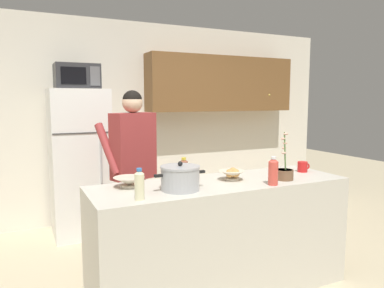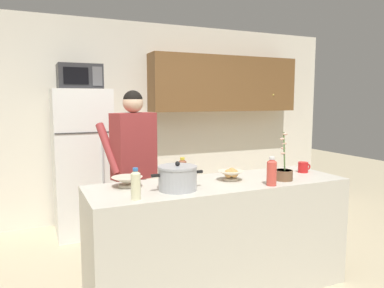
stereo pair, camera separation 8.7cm
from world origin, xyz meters
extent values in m
cube|color=silver|center=(0.00, 2.30, 1.30)|extent=(6.00, 0.12, 2.60)
cube|color=brown|center=(1.20, 2.07, 1.81)|extent=(2.21, 0.34, 0.77)
sphere|color=gold|center=(1.92, 1.90, 1.65)|extent=(0.03, 0.03, 0.03)
cube|color=beige|center=(0.00, 0.00, 0.46)|extent=(2.12, 0.68, 0.92)
cube|color=white|center=(-0.83, 1.85, 0.85)|extent=(0.64, 0.64, 1.70)
cube|color=#333333|center=(-0.83, 1.53, 1.23)|extent=(0.63, 0.01, 0.01)
cylinder|color=#B2B2B7|center=(-0.66, 1.50, 0.77)|extent=(0.02, 0.02, 0.77)
cube|color=#2D2D30|center=(-0.83, 1.83, 1.84)|extent=(0.48, 0.36, 0.28)
cube|color=black|center=(-0.89, 1.65, 1.84)|extent=(0.26, 0.01, 0.18)
cube|color=#59595B|center=(-0.66, 1.65, 1.84)|extent=(0.11, 0.01, 0.21)
cylinder|color=#726656|center=(-0.39, 0.93, 0.41)|extent=(0.11, 0.11, 0.81)
cylinder|color=#726656|center=(-0.53, 0.89, 0.41)|extent=(0.11, 0.11, 0.81)
cube|color=#993333|center=(-0.46, 0.91, 1.13)|extent=(0.47, 0.33, 0.64)
sphere|color=beige|center=(-0.46, 0.91, 1.55)|extent=(0.20, 0.20, 0.20)
sphere|color=black|center=(-0.46, 0.91, 1.58)|extent=(0.19, 0.19, 0.19)
cylinder|color=#993333|center=(-0.30, 1.09, 1.11)|extent=(0.20, 0.38, 0.49)
cylinder|color=#993333|center=(-0.70, 0.95, 1.11)|extent=(0.20, 0.38, 0.49)
cylinder|color=#ADAFB5|center=(-0.41, -0.10, 1.00)|extent=(0.28, 0.28, 0.16)
cylinder|color=#ADAFB5|center=(-0.41, -0.10, 1.09)|extent=(0.29, 0.29, 0.02)
sphere|color=black|center=(-0.41, -0.10, 1.12)|extent=(0.04, 0.04, 0.04)
cube|color=black|center=(-0.58, -0.10, 1.04)|extent=(0.06, 0.02, 0.02)
cube|color=black|center=(-0.24, -0.10, 1.04)|extent=(0.06, 0.02, 0.02)
cylinder|color=red|center=(0.89, 0.04, 0.97)|extent=(0.09, 0.09, 0.10)
torus|color=red|center=(0.94, 0.04, 0.97)|extent=(0.06, 0.01, 0.06)
cylinder|color=beige|center=(0.11, 0.02, 0.93)|extent=(0.12, 0.12, 0.02)
cone|color=beige|center=(0.11, 0.02, 0.97)|extent=(0.22, 0.22, 0.06)
sphere|color=tan|center=(0.08, 0.00, 0.98)|extent=(0.07, 0.07, 0.07)
sphere|color=tan|center=(0.14, 0.05, 0.98)|extent=(0.07, 0.07, 0.07)
sphere|color=tan|center=(0.12, -0.02, 0.98)|extent=(0.07, 0.07, 0.07)
cylinder|color=beige|center=(-0.73, 0.14, 0.93)|extent=(0.13, 0.13, 0.02)
cone|color=beige|center=(-0.73, 0.14, 0.97)|extent=(0.24, 0.24, 0.06)
cylinder|color=beige|center=(-0.76, -0.22, 1.01)|extent=(0.07, 0.07, 0.18)
cone|color=beige|center=(-0.76, -0.22, 1.11)|extent=(0.07, 0.07, 0.03)
cylinder|color=#3372BF|center=(-0.76, -0.22, 1.12)|extent=(0.04, 0.04, 0.02)
cylinder|color=brown|center=(-0.25, 0.19, 1.00)|extent=(0.07, 0.07, 0.16)
cone|color=brown|center=(-0.25, 0.19, 1.09)|extent=(0.07, 0.07, 0.02)
cylinder|color=gold|center=(-0.25, 0.19, 1.10)|extent=(0.04, 0.04, 0.02)
cylinder|color=#D84C3F|center=(0.31, -0.27, 1.01)|extent=(0.08, 0.08, 0.18)
cone|color=#D84C3F|center=(0.31, -0.27, 1.12)|extent=(0.08, 0.08, 0.03)
cylinder|color=white|center=(0.31, -0.27, 1.13)|extent=(0.04, 0.04, 0.02)
cylinder|color=brown|center=(0.51, -0.15, 0.96)|extent=(0.15, 0.15, 0.09)
cylinder|color=#38281E|center=(0.51, -0.15, 1.00)|extent=(0.14, 0.14, 0.01)
cylinder|color=#4C7238|center=(0.51, -0.15, 1.16)|extent=(0.01, 0.04, 0.31)
ellipsoid|color=#D8A58C|center=(0.50, -0.15, 1.15)|extent=(0.04, 0.03, 0.02)
ellipsoid|color=#D8A58C|center=(0.52, -0.14, 1.18)|extent=(0.04, 0.03, 0.02)
ellipsoid|color=#D8A58C|center=(0.52, -0.14, 1.22)|extent=(0.04, 0.03, 0.02)
ellipsoid|color=#D8A58C|center=(0.50, -0.14, 1.26)|extent=(0.04, 0.03, 0.02)
ellipsoid|color=#D8A58C|center=(0.53, -0.14, 1.30)|extent=(0.04, 0.03, 0.02)
camera|label=1|loc=(-1.47, -2.51, 1.58)|focal=34.16mm
camera|label=2|loc=(-1.39, -2.54, 1.58)|focal=34.16mm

